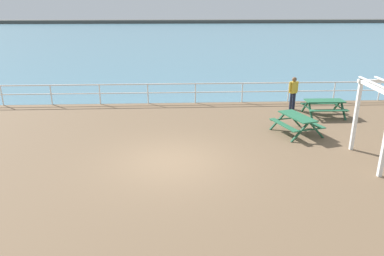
{
  "coord_description": "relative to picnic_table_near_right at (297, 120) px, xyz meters",
  "views": [
    {
      "loc": [
        0.13,
        -11.29,
        5.09
      ],
      "look_at": [
        0.76,
        1.18,
        0.8
      ],
      "focal_mm": 33.82,
      "sensor_mm": 36.0,
      "label": 1
    }
  ],
  "objects": [
    {
      "name": "picnic_table_near_right",
      "position": [
        0.0,
        0.0,
        0.0
      ],
      "size": [
        1.95,
        2.15,
        0.8
      ],
      "rotation": [
        0.0,
        0.0,
        1.86
      ],
      "color": "#286B47",
      "rests_on": "ground"
    },
    {
      "name": "sea_band",
      "position": [
        -5.15,
        50.18,
        -0.58
      ],
      "size": [
        142.0,
        90.0,
        0.01
      ],
      "primitive_type": "cube",
      "color": "teal",
      "rests_on": "ground"
    },
    {
      "name": "visitor",
      "position": [
        0.97,
        3.62,
        0.36
      ],
      "size": [
        0.51,
        0.32,
        1.66
      ],
      "rotation": [
        0.0,
        0.0,
        5.04
      ],
      "color": "#1E2338",
      "rests_on": "ground"
    },
    {
      "name": "ground_plane",
      "position": [
        -5.15,
        -2.57,
        -0.68
      ],
      "size": [
        30.0,
        24.0,
        0.2
      ],
      "primitive_type": "cube",
      "color": "brown"
    },
    {
      "name": "picnic_table_mid_centre",
      "position": [
        2.11,
        2.41,
        0.0
      ],
      "size": [
        1.82,
        1.56,
        0.8
      ],
      "rotation": [
        0.0,
        0.0,
        -0.01
      ],
      "color": "#286B47",
      "rests_on": "ground"
    },
    {
      "name": "seaward_railing",
      "position": [
        -5.15,
        5.18,
        0.18
      ],
      "size": [
        23.07,
        0.07,
        1.08
      ],
      "color": "white",
      "rests_on": "ground"
    },
    {
      "name": "distant_shoreline",
      "position": [
        -5.15,
        93.18,
        -0.58
      ],
      "size": [
        142.0,
        6.0,
        1.8
      ],
      "primitive_type": "cube",
      "color": "#4C4C47",
      "rests_on": "ground"
    }
  ]
}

